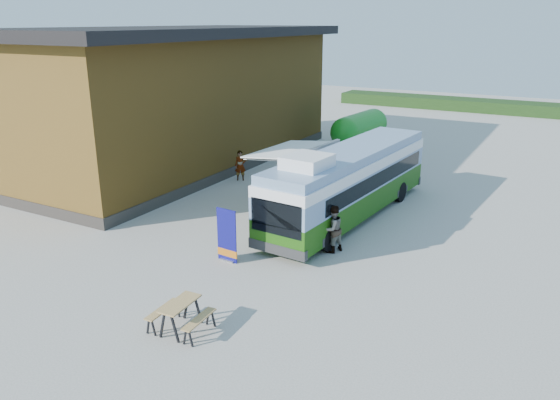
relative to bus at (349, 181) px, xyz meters
The scene contains 9 objects.
ground 6.39m from the bus, 101.59° to the right, with size 100.00×100.00×0.00m, color #BCB7AD.
barn 12.55m from the bus, 161.49° to the left, with size 9.60×21.20×7.50m.
bus is the anchor object (origin of this frame).
awning 2.65m from the bus, behind, with size 2.83×4.21×0.51m.
banner 6.41m from the bus, 107.49° to the right, with size 0.82×0.22×1.88m.
picnic_table 10.36m from the bus, 92.76° to the right, with size 1.50×1.35×0.82m.
person_a 7.43m from the bus, 160.21° to the left, with size 0.57×0.37×1.55m, color #999999.
person_b 3.77m from the bus, 76.14° to the right, with size 0.84×0.65×1.73m, color #999999.
slurry_tanker 13.14m from the bus, 109.20° to the left, with size 2.16×6.15×2.28m.
Camera 1 is at (9.23, -14.06, 7.86)m, focal length 35.00 mm.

